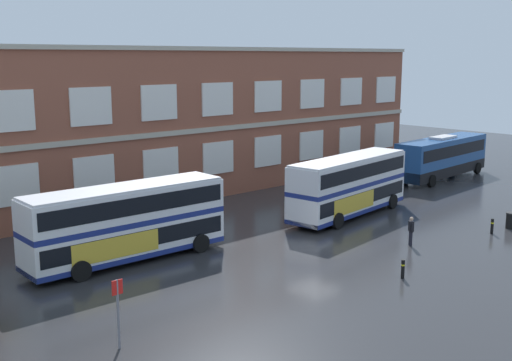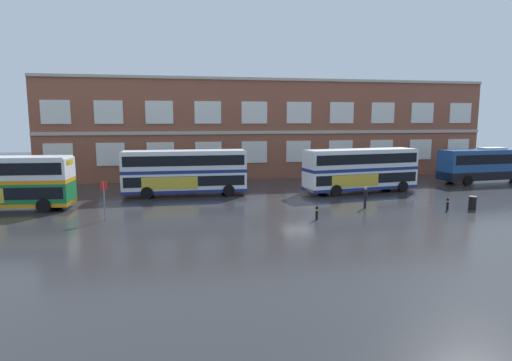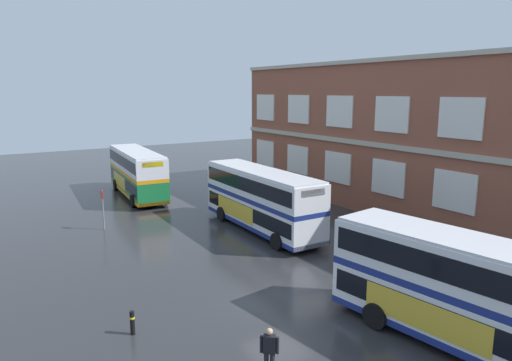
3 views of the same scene
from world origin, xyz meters
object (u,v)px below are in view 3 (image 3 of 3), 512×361
object	(u,v)px
double_decker_middle	(261,199)
double_decker_far	(479,296)
bus_stand_flag	(103,206)
double_decker_near	(137,172)
safety_bollard_west	(132,322)
waiting_passenger	(269,350)

from	to	relation	value
double_decker_middle	double_decker_far	bearing A→B (deg)	-5.57
double_decker_middle	bus_stand_flag	world-z (taller)	double_decker_middle
double_decker_near	double_decker_far	size ratio (longest dim) A/B	0.99
double_decker_middle	safety_bollard_west	distance (m)	14.41
double_decker_near	bus_stand_flag	distance (m)	9.99
waiting_passenger	bus_stand_flag	world-z (taller)	bus_stand_flag
double_decker_far	waiting_passenger	world-z (taller)	double_decker_far
double_decker_far	bus_stand_flag	bearing A→B (deg)	-161.77
double_decker_middle	bus_stand_flag	size ratio (longest dim) A/B	4.10
safety_bollard_west	double_decker_near	bearing A→B (deg)	161.27
double_decker_middle	waiting_passenger	size ratio (longest dim) A/B	6.51
double_decker_middle	waiting_passenger	distance (m)	16.05
double_decker_middle	safety_bollard_west	size ratio (longest dim) A/B	11.64
bus_stand_flag	safety_bollard_west	distance (m)	14.58
waiting_passenger	bus_stand_flag	distance (m)	19.29
waiting_passenger	safety_bollard_west	distance (m)	5.80
double_decker_far	safety_bollard_west	xyz separation A→B (m)	(-7.77, -9.87, -1.66)
double_decker_middle	bus_stand_flag	distance (m)	10.56
bus_stand_flag	waiting_passenger	bearing A→B (deg)	1.01
waiting_passenger	double_decker_far	bearing A→B (deg)	68.05
double_decker_middle	bus_stand_flag	xyz separation A→B (m)	(-5.73, -8.86, -0.51)
double_decker_far	safety_bollard_west	size ratio (longest dim) A/B	11.83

